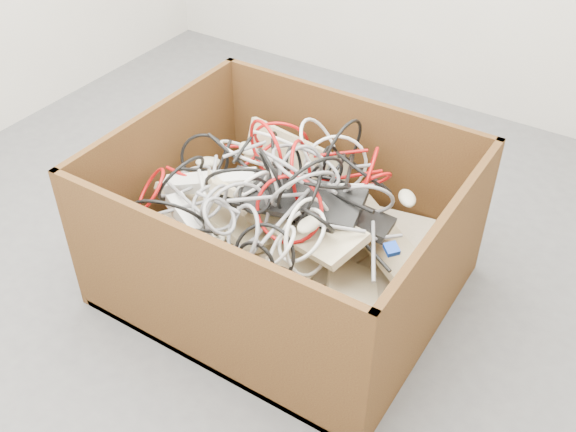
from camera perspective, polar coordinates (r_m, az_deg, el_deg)
The scene contains 8 objects.
ground at distance 2.54m, azimuth -3.65°, elevation -3.20°, with size 3.00×3.00×0.00m, color #494A4C.
cardboard_box at distance 2.32m, azimuth -0.56°, elevation -3.08°, with size 1.09×0.91×0.56m.
keyboard_pile at distance 2.24m, azimuth 0.71°, elevation -0.39°, with size 1.01×0.78×0.33m.
mice_scatter at distance 2.19m, azimuth -1.01°, elevation 0.96°, with size 0.82×0.57×0.17m.
power_strip_left at distance 2.27m, azimuth -6.62°, elevation 2.92°, with size 0.34×0.06×0.04m, color silver.
power_strip_right at distance 2.18m, azimuth -7.96°, elevation -0.93°, with size 0.30×0.06×0.04m, color silver.
vga_plug at distance 2.06m, azimuth 8.79°, elevation -2.79°, with size 0.04×0.04×0.02m, color #0B32B0.
cable_tangle at distance 2.18m, azimuth -0.69°, elevation 2.72°, with size 0.94×0.82×0.38m.
Camera 1 is at (1.15, -1.50, 1.69)m, focal length 41.88 mm.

